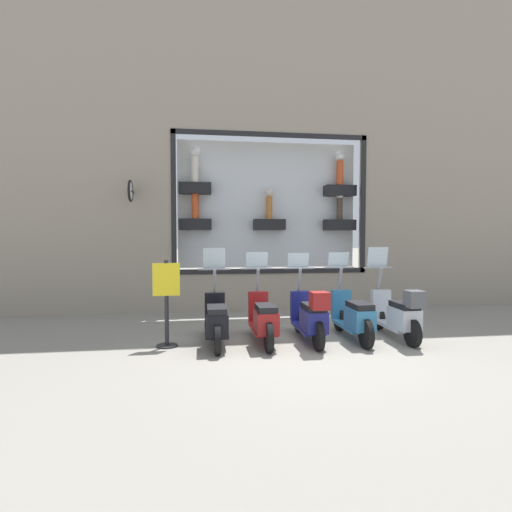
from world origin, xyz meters
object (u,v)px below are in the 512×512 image
object	(u,v)px
scooter_navy_2	(310,316)
scooter_black_4	(216,321)
scooter_silver_0	(398,314)
scooter_teal_1	(353,317)
shop_sign_post	(167,301)
scooter_red_3	(263,319)

from	to	relation	value
scooter_navy_2	scooter_black_4	size ratio (longest dim) A/B	1.00
scooter_silver_0	scooter_teal_1	size ratio (longest dim) A/B	1.00
scooter_black_4	shop_sign_post	distance (m)	0.90
scooter_teal_1	shop_sign_post	size ratio (longest dim) A/B	1.23
scooter_teal_1	scooter_navy_2	distance (m)	0.82
scooter_teal_1	scooter_black_4	xyz separation A→B (m)	(0.00, 2.46, -0.00)
scooter_teal_1	shop_sign_post	xyz separation A→B (m)	(0.04, 3.29, 0.35)
scooter_red_3	scooter_black_4	size ratio (longest dim) A/B	1.00
scooter_teal_1	scooter_black_4	bearing A→B (deg)	89.97
scooter_teal_1	scooter_navy_2	xyz separation A→B (m)	(-0.06, 0.82, 0.04)
scooter_silver_0	scooter_black_4	distance (m)	3.28
scooter_teal_1	scooter_navy_2	size ratio (longest dim) A/B	1.00
shop_sign_post	scooter_teal_1	bearing A→B (deg)	-90.68
scooter_silver_0	scooter_teal_1	distance (m)	0.82
scooter_silver_0	scooter_red_3	distance (m)	2.46
scooter_teal_1	scooter_black_4	distance (m)	2.46
scooter_navy_2	scooter_silver_0	bearing A→B (deg)	-89.97
scooter_silver_0	scooter_navy_2	world-z (taller)	scooter_silver_0
scooter_silver_0	scooter_black_4	xyz separation A→B (m)	(0.06, 3.28, -0.04)
scooter_teal_1	scooter_black_4	size ratio (longest dim) A/B	1.00
scooter_silver_0	scooter_red_3	bearing A→B (deg)	88.54
scooter_red_3	scooter_black_4	xyz separation A→B (m)	(0.00, 0.82, -0.00)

